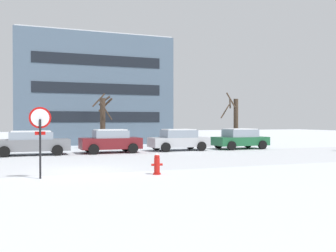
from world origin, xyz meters
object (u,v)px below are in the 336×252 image
parked_car_green (240,139)px  parked_car_gray (31,143)px  parked_car_maroon (110,141)px  parked_car_silver (179,140)px  stop_sign (40,128)px  fire_hydrant (157,164)px

parked_car_green → parked_car_gray: bearing=-179.5°
parked_car_maroon → parked_car_silver: parked_car_maroon is taller
parked_car_green → parked_car_maroon: bearing=-179.5°
parked_car_maroon → parked_car_green: size_ratio=0.97×
stop_sign → parked_car_green: (14.15, 10.06, -1.04)m
parked_car_maroon → parked_car_green: (9.61, 0.09, -0.01)m
fire_hydrant → parked_car_gray: bearing=113.6°
parked_car_maroon → parked_car_silver: 4.81m
stop_sign → parked_car_maroon: 11.00m
parked_car_gray → parked_car_green: 14.42m
fire_hydrant → parked_car_green: bearing=46.5°
fire_hydrant → parked_car_silver: 11.72m
stop_sign → parked_car_silver: 13.84m
parked_car_green → fire_hydrant: bearing=-133.5°
stop_sign → fire_hydrant: (4.23, -0.38, -1.38)m
stop_sign → parked_car_silver: (9.34, 10.17, -1.04)m
fire_hydrant → parked_car_silver: bearing=64.1°
parked_car_silver → parked_car_green: bearing=-1.3°
stop_sign → parked_car_green: bearing=35.4°
fire_hydrant → parked_car_maroon: 10.36m
fire_hydrant → parked_car_silver: size_ratio=0.20×
fire_hydrant → parked_car_green: size_ratio=0.20×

